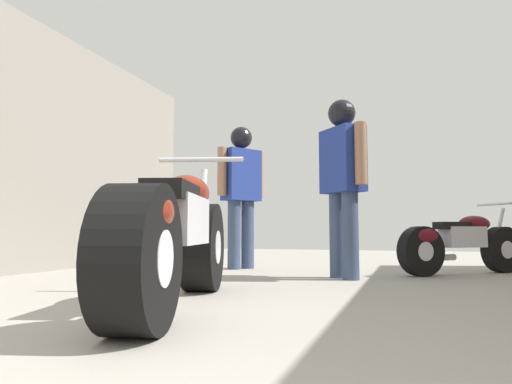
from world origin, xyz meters
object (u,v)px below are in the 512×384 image
(mechanic_in_blue, at_px, (343,170))
(motorcycle_maroon_cruiser, at_px, (177,237))
(mechanic_with_helmet, at_px, (241,183))
(motorcycle_black_naked, at_px, (460,243))

(mechanic_in_blue, bearing_deg, motorcycle_maroon_cruiser, -109.22)
(motorcycle_maroon_cruiser, height_order, mechanic_with_helmet, mechanic_with_helmet)
(motorcycle_maroon_cruiser, xyz_separation_m, mechanic_in_blue, (0.74, 2.11, 0.66))
(motorcycle_maroon_cruiser, height_order, motorcycle_black_naked, motorcycle_maroon_cruiser)
(mechanic_in_blue, relative_size, mechanic_with_helmet, 1.00)
(motorcycle_maroon_cruiser, relative_size, motorcycle_black_naked, 1.61)
(motorcycle_black_naked, height_order, mechanic_in_blue, mechanic_in_blue)
(mechanic_in_blue, bearing_deg, mechanic_with_helmet, 149.34)
(motorcycle_maroon_cruiser, distance_m, mechanic_in_blue, 2.33)
(motorcycle_maroon_cruiser, xyz_separation_m, motorcycle_black_naked, (1.89, 2.99, -0.09))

